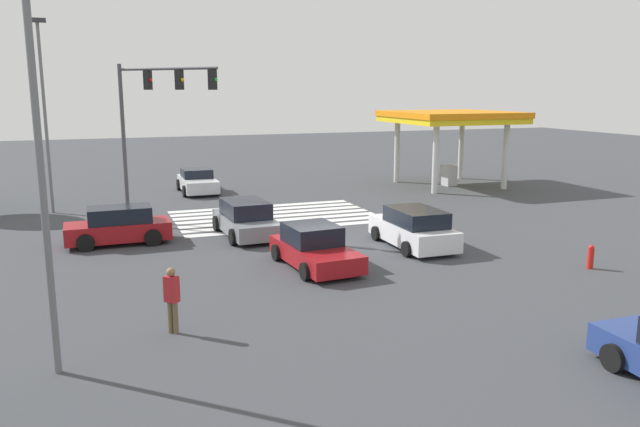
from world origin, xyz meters
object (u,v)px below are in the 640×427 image
street_light_pole_b (44,101)px  fire_hydrant (591,257)px  pedestrian (172,297)px  car_4 (314,248)px  car_1 (414,228)px  car_5 (246,219)px  street_light_pole_a (38,142)px  car_3 (198,182)px  traffic_signal_mast (152,110)px  car_0 (119,226)px

street_light_pole_b → fire_hydrant: bearing=136.2°
pedestrian → car_4: bearing=-7.4°
fire_hydrant → car_1: bearing=-48.9°
car_5 → street_light_pole_a: street_light_pole_a is taller
car_4 → car_5: bearing=-172.4°
pedestrian → street_light_pole_b: (3.73, -18.55, 4.64)m
car_4 → car_5: size_ratio=0.96×
car_4 → pedestrian: bearing=-54.6°
car_1 → pedestrian: size_ratio=2.56×
pedestrian → street_light_pole_b: street_light_pole_b is taller
car_5 → car_3: bearing=177.7°
traffic_signal_mast → pedestrian: size_ratio=4.17×
car_0 → fire_hydrant: size_ratio=4.82×
car_5 → pedestrian: (4.38, 10.13, 0.27)m
car_0 → street_light_pole_b: size_ratio=0.43×
car_0 → street_light_pole_a: bearing=80.3°
traffic_signal_mast → fire_hydrant: (-13.64, 12.14, -4.92)m
car_3 → pedestrian: bearing=-10.5°
fire_hydrant → car_0: bearing=-31.7°
car_3 → car_0: bearing=-23.0°
traffic_signal_mast → car_0: bearing=-79.4°
car_5 → street_light_pole_b: street_light_pole_b is taller
car_5 → pedestrian: size_ratio=2.64×
traffic_signal_mast → car_0: 5.59m
car_4 → street_light_pole_a: street_light_pole_a is taller
pedestrian → street_light_pole_a: size_ratio=0.20×
car_3 → car_1: bearing=20.1°
car_4 → fire_hydrant: bearing=63.5°
street_light_pole_b → fire_hydrant: street_light_pole_b is taller
car_0 → pedestrian: 10.53m
car_0 → car_1: size_ratio=0.92×
car_1 → car_5: size_ratio=0.97×
street_light_pole_b → car_3: bearing=-154.1°
car_0 → car_1: bearing=156.8°
pedestrian → street_light_pole_b: 19.48m
car_1 → car_4: size_ratio=1.01×
traffic_signal_mast → car_1: (-9.31, 7.18, -4.60)m
traffic_signal_mast → car_3: (-3.38, -9.35, -4.67)m
car_0 → car_4: 8.68m
traffic_signal_mast → pedestrian: bearing=-49.1°
car_5 → fire_hydrant: bearing=45.5°
car_4 → pedestrian: size_ratio=2.54×
street_light_pole_b → car_5: bearing=133.9°
car_0 → car_3: bearing=-114.2°
fire_hydrant → car_4: bearing=-22.1°
street_light_pole_a → street_light_pole_b: size_ratio=0.90×
car_3 → car_5: (-0.05, 12.33, 0.05)m
car_3 → fire_hydrant: bearing=25.9°
street_light_pole_a → street_light_pole_b: bearing=-87.1°
street_light_pole_a → car_5: bearing=-121.5°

